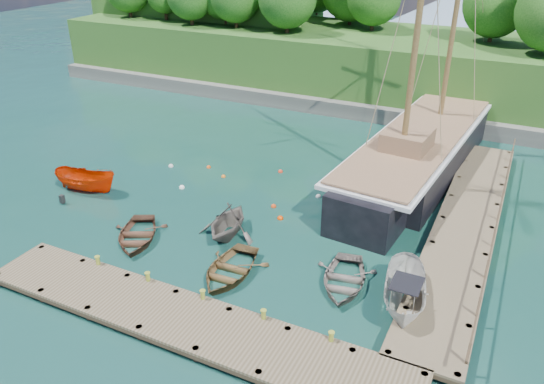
{
  "coord_description": "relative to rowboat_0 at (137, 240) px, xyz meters",
  "views": [
    {
      "loc": [
        12.94,
        -20.52,
        15.43
      ],
      "look_at": [
        1.4,
        3.06,
        2.0
      ],
      "focal_mm": 35.0,
      "sensor_mm": 36.0,
      "label": 1
    }
  ],
  "objects": [
    {
      "name": "ground",
      "position": [
        4.38,
        1.81,
        0.0
      ],
      "size": [
        160.0,
        160.0,
        0.0
      ],
      "primitive_type": "plane",
      "color": "#133D2F",
      "rests_on": "ground"
    },
    {
      "name": "dock_near",
      "position": [
        6.38,
        -4.69,
        0.43
      ],
      "size": [
        20.0,
        3.2,
        1.1
      ],
      "color": "brown",
      "rests_on": "ground"
    },
    {
      "name": "dock_east",
      "position": [
        15.88,
        8.81,
        0.43
      ],
      "size": [
        3.2,
        24.0,
        1.1
      ],
      "color": "brown",
      "rests_on": "ground"
    },
    {
      "name": "bollard_0",
      "position": [
        0.38,
        -3.29,
        0.0
      ],
      "size": [
        0.26,
        0.26,
        0.45
      ],
      "primitive_type": "cylinder",
      "color": "olive",
      "rests_on": "ground"
    },
    {
      "name": "bollard_1",
      "position": [
        3.38,
        -3.29,
        0.0
      ],
      "size": [
        0.26,
        0.26,
        0.45
      ],
      "primitive_type": "cylinder",
      "color": "olive",
      "rests_on": "ground"
    },
    {
      "name": "bollard_2",
      "position": [
        6.38,
        -3.29,
        0.0
      ],
      "size": [
        0.26,
        0.26,
        0.45
      ],
      "primitive_type": "cylinder",
      "color": "olive",
      "rests_on": "ground"
    },
    {
      "name": "bollard_3",
      "position": [
        9.38,
        -3.29,
        0.0
      ],
      "size": [
        0.26,
        0.26,
        0.45
      ],
      "primitive_type": "cylinder",
      "color": "olive",
      "rests_on": "ground"
    },
    {
      "name": "bollard_4",
      "position": [
        12.38,
        -3.29,
        0.0
      ],
      "size": [
        0.26,
        0.26,
        0.45
      ],
      "primitive_type": "cylinder",
      "color": "olive",
      "rests_on": "ground"
    },
    {
      "name": "rowboat_0",
      "position": [
        0.0,
        0.0,
        0.0
      ],
      "size": [
        4.55,
        5.06,
        0.86
      ],
      "primitive_type": "imported",
      "rotation": [
        0.0,
        0.0,
        0.48
      ],
      "color": "#513122",
      "rests_on": "ground"
    },
    {
      "name": "rowboat_1",
      "position": [
        4.16,
        2.64,
        0.0
      ],
      "size": [
        3.6,
        4.06,
        1.98
      ],
      "primitive_type": "imported",
      "rotation": [
        0.0,
        0.0,
        0.1
      ],
      "color": "#5E564F",
      "rests_on": "ground"
    },
    {
      "name": "rowboat_2",
      "position": [
        6.11,
        -0.54,
        0.0
      ],
      "size": [
        3.3,
        4.46,
        0.89
      ],
      "primitive_type": "imported",
      "rotation": [
        0.0,
        0.0,
        0.05
      ],
      "color": "brown",
      "rests_on": "ground"
    },
    {
      "name": "rowboat_3",
      "position": [
        11.38,
        1.14,
        0.0
      ],
      "size": [
        3.74,
        4.69,
        0.87
      ],
      "primitive_type": "imported",
      "rotation": [
        0.0,
        0.0,
        0.19
      ],
      "color": "#6A6059",
      "rests_on": "ground"
    },
    {
      "name": "motorboat_orange",
      "position": [
        -6.63,
        3.29,
        0.0
      ],
      "size": [
        4.51,
        2.2,
        1.67
      ],
      "primitive_type": "imported",
      "rotation": [
        0.0,
        0.0,
        1.71
      ],
      "color": "red",
      "rests_on": "ground"
    },
    {
      "name": "cabin_boat_white",
      "position": [
        14.38,
        0.62,
        0.0
      ],
      "size": [
        2.79,
        5.18,
        1.9
      ],
      "primitive_type": "imported",
      "rotation": [
        0.0,
        0.0,
        0.2
      ],
      "color": "silver",
      "rests_on": "ground"
    },
    {
      "name": "schooner",
      "position": [
        11.69,
        15.95,
        1.2
      ],
      "size": [
        7.3,
        29.19,
        21.68
      ],
      "rotation": [
        0.0,
        0.0,
        -0.09
      ],
      "color": "black",
      "rests_on": "ground"
    },
    {
      "name": "mooring_buoy_0",
      "position": [
        -1.45,
        6.31,
        0.0
      ],
      "size": [
        0.36,
        0.36,
        0.36
      ],
      "primitive_type": "sphere",
      "color": "white",
      "rests_on": "ground"
    },
    {
      "name": "mooring_buoy_1",
      "position": [
        0.12,
        8.93,
        0.0
      ],
      "size": [
        0.31,
        0.31,
        0.31
      ],
      "primitive_type": "sphere",
      "color": "orange",
      "rests_on": "ground"
    },
    {
      "name": "mooring_buoy_2",
      "position": [
        5.01,
        6.64,
        0.0
      ],
      "size": [
        0.34,
        0.34,
        0.34
      ],
      "primitive_type": "sphere",
      "color": "red",
      "rests_on": "ground"
    },
    {
      "name": "mooring_buoy_3",
      "position": [
        6.99,
        9.03,
        0.0
      ],
      "size": [
        0.35,
        0.35,
        0.35
      ],
      "primitive_type": "sphere",
      "color": "white",
      "rests_on": "ground"
    },
    {
      "name": "mooring_buoy_4",
      "position": [
        -1.59,
        9.8,
        0.0
      ],
      "size": [
        0.32,
        0.32,
        0.32
      ],
      "primitive_type": "sphere",
      "color": "#DE4D11",
      "rests_on": "ground"
    },
    {
      "name": "mooring_buoy_5",
      "position": [
        3.26,
        11.34,
        0.0
      ],
      "size": [
        0.33,
        0.33,
        0.33
      ],
      "primitive_type": "sphere",
      "color": "red",
      "rests_on": "ground"
    },
    {
      "name": "mooring_buoy_6",
      "position": [
        -4.09,
        8.78,
        0.0
      ],
      "size": [
        0.36,
        0.36,
        0.36
      ],
      "primitive_type": "sphere",
      "color": "silver",
      "rests_on": "ground"
    },
    {
      "name": "mooring_buoy_7",
      "position": [
        6.0,
        5.51,
        0.0
      ],
      "size": [
        0.36,
        0.36,
        0.36
      ],
      "primitive_type": "sphere",
      "color": "#EF3D00",
      "rests_on": "ground"
    },
    {
      "name": "headland",
      "position": [
        -8.5,
        33.17,
        5.54
      ],
      "size": [
        51.0,
        19.31,
        12.9
      ],
      "color": "#474744",
      "rests_on": "ground"
    },
    {
      "name": "distant_ridge",
      "position": [
        8.68,
        71.81,
        4.35
      ],
      "size": [
        117.0,
        40.0,
        10.0
      ],
      "color": "#728CA5",
      "rests_on": "ground"
    }
  ]
}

